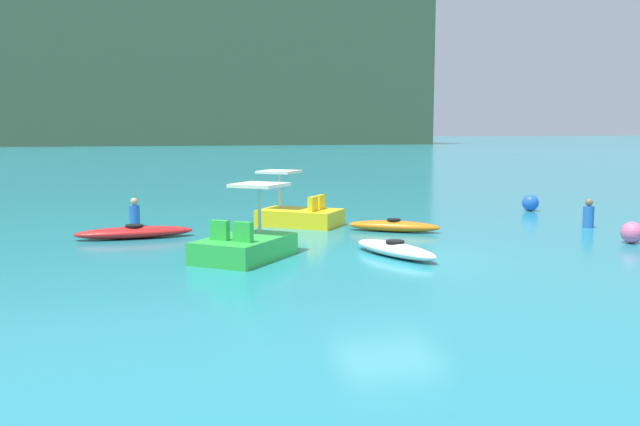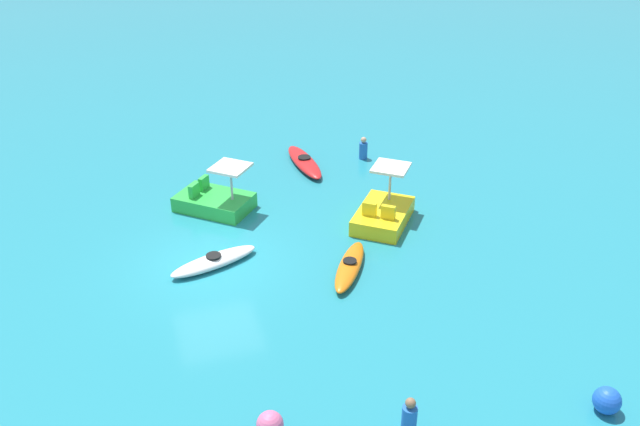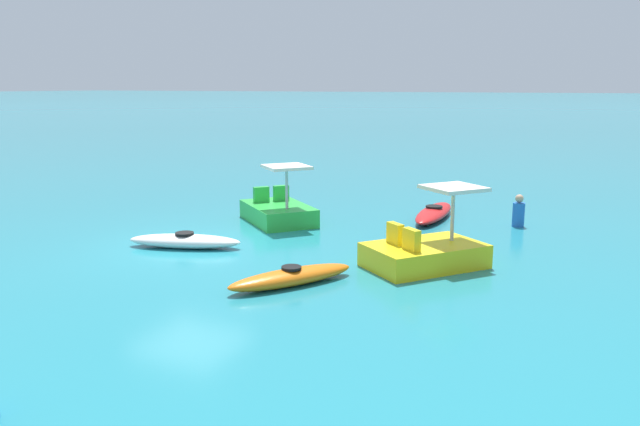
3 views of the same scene
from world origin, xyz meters
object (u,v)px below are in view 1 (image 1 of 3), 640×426
(buoy_blue, at_px, (530,203))
(kayak_orange, at_px, (394,226))
(kayak_white, at_px, (395,249))
(buoy_pink, at_px, (632,232))
(kayak_red, at_px, (134,232))
(pedal_boat_yellow, at_px, (299,215))
(pedal_boat_green, at_px, (245,244))
(person_near_shore, at_px, (588,215))
(person_by_kayaks, at_px, (134,214))

(buoy_blue, bearing_deg, kayak_orange, -153.18)
(kayak_white, distance_m, buoy_pink, 6.60)
(buoy_blue, bearing_deg, kayak_red, -169.43)
(kayak_white, bearing_deg, buoy_pink, 0.29)
(kayak_red, relative_size, pedal_boat_yellow, 1.13)
(kayak_red, bearing_deg, kayak_white, -37.15)
(pedal_boat_green, relative_size, person_near_shore, 3.18)
(person_by_kayaks, bearing_deg, buoy_pink, -28.48)
(pedal_boat_yellow, distance_m, pedal_boat_green, 5.56)
(pedal_boat_yellow, bearing_deg, kayak_red, -166.53)
(buoy_blue, bearing_deg, person_by_kayaks, -178.98)
(kayak_orange, relative_size, pedal_boat_yellow, 0.92)
(kayak_white, bearing_deg, pedal_boat_green, 169.73)
(kayak_red, relative_size, person_by_kayaks, 3.60)
(pedal_boat_yellow, height_order, buoy_pink, pedal_boat_yellow)
(buoy_blue, height_order, person_near_shore, person_near_shore)
(pedal_boat_yellow, distance_m, person_near_shore, 8.72)
(buoy_pink, xyz_separation_m, person_by_kayaks, (-12.37, 6.71, 0.10))
(person_by_kayaks, bearing_deg, pedal_boat_yellow, -13.50)
(kayak_red, bearing_deg, kayak_orange, -6.19)
(kayak_orange, relative_size, buoy_pink, 4.59)
(person_by_kayaks, bearing_deg, buoy_blue, 1.02)
(buoy_blue, bearing_deg, pedal_boat_yellow, -171.04)
(buoy_pink, height_order, buoy_blue, buoy_blue)
(kayak_white, bearing_deg, buoy_blue, 40.77)
(kayak_red, relative_size, kayak_white, 1.15)
(kayak_red, bearing_deg, buoy_blue, 10.57)
(kayak_white, xyz_separation_m, buoy_pink, (6.60, 0.03, 0.12))
(kayak_orange, relative_size, pedal_boat_green, 0.93)
(kayak_red, relative_size, person_near_shore, 3.60)
(kayak_red, height_order, pedal_boat_green, pedal_boat_green)
(pedal_boat_yellow, distance_m, person_by_kayaks, 5.02)
(kayak_white, xyz_separation_m, person_by_kayaks, (-5.77, 6.75, 0.22))
(kayak_white, bearing_deg, kayak_orange, 68.49)
(pedal_boat_yellow, xyz_separation_m, pedal_boat_green, (-2.52, -4.96, 0.00))
(kayak_white, relative_size, person_near_shore, 3.14)
(kayak_red, height_order, person_by_kayaks, person_by_kayaks)
(pedal_boat_green, height_order, person_near_shore, pedal_boat_green)
(pedal_boat_green, height_order, buoy_pink, pedal_boat_green)
(pedal_boat_yellow, bearing_deg, kayak_orange, -40.24)
(person_near_shore, bearing_deg, person_by_kayaks, 163.15)
(kayak_white, distance_m, pedal_boat_green, 3.47)
(person_near_shore, bearing_deg, kayak_red, 172.95)
(pedal_boat_yellow, distance_m, buoy_blue, 9.12)
(kayak_orange, bearing_deg, pedal_boat_yellow, 139.76)
(buoy_pink, bearing_deg, pedal_boat_yellow, 143.52)
(pedal_boat_green, bearing_deg, kayak_white, -10.27)
(kayak_red, height_order, buoy_pink, buoy_pink)
(kayak_orange, height_order, buoy_blue, buoy_blue)
(buoy_pink, relative_size, person_by_kayaks, 0.64)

